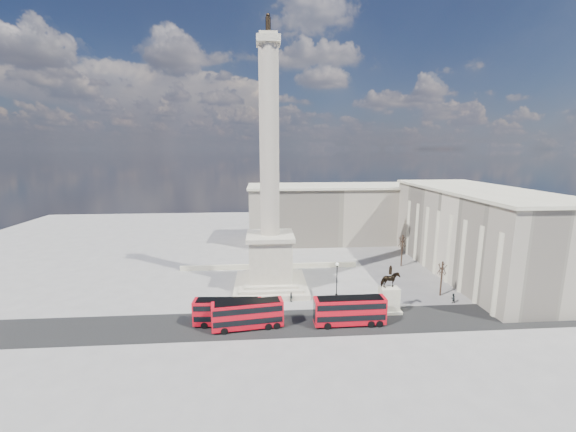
# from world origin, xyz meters

# --- Properties ---
(ground) EXTENTS (180.00, 180.00, 0.00)m
(ground) POSITION_xyz_m (0.00, 0.00, 0.00)
(ground) COLOR gray
(ground) RESTS_ON ground
(asphalt_road) EXTENTS (120.00, 9.00, 0.01)m
(asphalt_road) POSITION_xyz_m (5.00, -10.00, 0.00)
(asphalt_road) COLOR black
(asphalt_road) RESTS_ON ground
(nelsons_column) EXTENTS (14.00, 14.00, 49.85)m
(nelsons_column) POSITION_xyz_m (0.00, 5.00, 12.92)
(nelsons_column) COLOR beige
(nelsons_column) RESTS_ON ground
(balustrade_wall) EXTENTS (40.00, 0.60, 1.10)m
(balustrade_wall) POSITION_xyz_m (0.00, 16.00, 0.55)
(balustrade_wall) COLOR beige
(balustrade_wall) RESTS_ON ground
(building_east) EXTENTS (19.00, 46.00, 18.60)m
(building_east) POSITION_xyz_m (45.00, 10.00, 9.32)
(building_east) COLOR beige
(building_east) RESTS_ON ground
(building_northeast) EXTENTS (51.00, 17.00, 16.60)m
(building_northeast) POSITION_xyz_m (20.00, 40.00, 8.32)
(building_northeast) COLOR beige
(building_northeast) RESTS_ON ground
(red_bus_a) EXTENTS (10.46, 2.96, 4.19)m
(red_bus_a) POSITION_xyz_m (-6.96, -9.83, 2.20)
(red_bus_a) COLOR red
(red_bus_a) RESTS_ON ground
(red_bus_b) EXTENTS (10.95, 3.80, 4.35)m
(red_bus_b) POSITION_xyz_m (-3.82, -11.13, 2.28)
(red_bus_b) COLOR red
(red_bus_b) RESTS_ON ground
(red_bus_c) EXTENTS (11.05, 2.72, 4.47)m
(red_bus_c) POSITION_xyz_m (11.87, -11.16, 2.34)
(red_bus_c) COLOR red
(red_bus_c) RESTS_ON ground
(victorian_lamp) EXTENTS (0.56, 0.56, 6.57)m
(victorian_lamp) POSITION_xyz_m (12.01, -0.56, 3.87)
(victorian_lamp) COLOR black
(victorian_lamp) RESTS_ON ground
(equestrian_statue) EXTENTS (3.88, 2.91, 8.12)m
(equestrian_statue) POSITION_xyz_m (19.44, -7.23, 2.81)
(equestrian_statue) COLOR beige
(equestrian_statue) RESTS_ON ground
(bare_tree_near) EXTENTS (1.61, 1.61, 7.06)m
(bare_tree_near) POSITION_xyz_m (37.42, -4.87, 5.56)
(bare_tree_near) COLOR #332319
(bare_tree_near) RESTS_ON ground
(bare_tree_mid) EXTENTS (1.82, 1.82, 6.88)m
(bare_tree_mid) POSITION_xyz_m (31.47, -1.38, 5.42)
(bare_tree_mid) COLOR #332319
(bare_tree_mid) RESTS_ON ground
(bare_tree_far) EXTENTS (1.92, 1.92, 7.85)m
(bare_tree_far) POSITION_xyz_m (30.72, 15.50, 6.18)
(bare_tree_far) COLOR #332319
(bare_tree_far) RESTS_ON ground
(pedestrian_walking) EXTENTS (0.60, 0.42, 1.59)m
(pedestrian_walking) POSITION_xyz_m (17.12, -6.01, 0.79)
(pedestrian_walking) COLOR black
(pedestrian_walking) RESTS_ON ground
(pedestrian_standing) EXTENTS (1.01, 0.88, 1.77)m
(pedestrian_standing) POSITION_xyz_m (32.05, -4.73, 0.88)
(pedestrian_standing) COLOR black
(pedestrian_standing) RESTS_ON ground
(pedestrian_crossing) EXTENTS (0.63, 1.11, 1.78)m
(pedestrian_crossing) POSITION_xyz_m (3.48, -2.16, 0.89)
(pedestrian_crossing) COLOR black
(pedestrian_crossing) RESTS_ON ground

